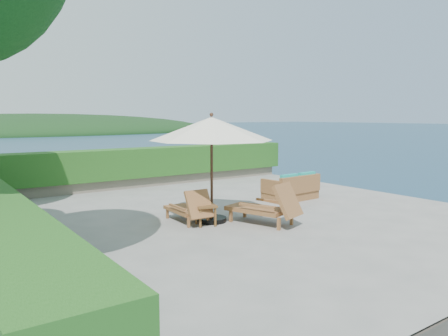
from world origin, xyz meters
TOP-DOWN VIEW (x-y plane):
  - ground at (0.00, 0.00)m, footprint 12.00×12.00m
  - foundation at (0.00, 0.00)m, footprint 12.00×12.00m
  - ocean at (0.00, 0.00)m, footprint 600.00×600.00m
  - offshore_island at (25.00, 140.00)m, footprint 126.00×57.60m
  - planter_wall_far at (0.00, 5.60)m, footprint 12.00×0.60m
  - hedge_far at (0.00, 5.60)m, footprint 12.40×0.90m
  - patio_umbrella at (-0.78, -0.23)m, footprint 3.52×3.52m
  - lounge_left at (-1.25, -0.01)m, footprint 0.68×1.45m
  - lounge_right at (0.11, -1.17)m, footprint 1.22×1.85m
  - side_table at (-1.09, -0.44)m, footprint 0.56×0.56m
  - wicker_loveseat at (2.66, 0.65)m, footprint 1.73×0.96m

SIDE VIEW (x-z plane):
  - offshore_island at x=25.00m, z-range -9.30..3.30m
  - ocean at x=0.00m, z-range -3.00..-3.00m
  - foundation at x=0.00m, z-range -3.05..-0.05m
  - ground at x=0.00m, z-range 0.00..0.00m
  - planter_wall_far at x=0.00m, z-range 0.00..0.36m
  - wicker_loveseat at x=2.66m, z-range -0.09..0.73m
  - lounge_left at x=-1.25m, z-range -0.07..0.76m
  - side_table at x=-1.09m, z-range 0.15..0.63m
  - lounge_right at x=0.11m, z-range -0.08..0.91m
  - hedge_far at x=0.00m, z-range 0.35..1.35m
  - patio_umbrella at x=-0.78m, z-range 0.88..3.43m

